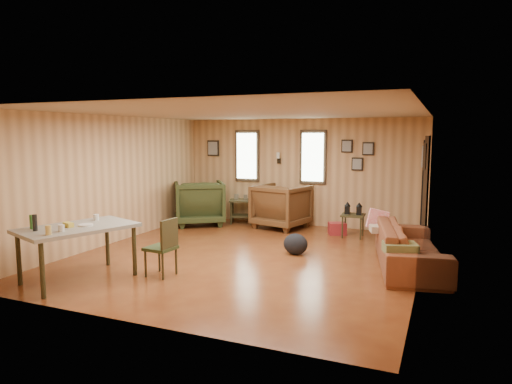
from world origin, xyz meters
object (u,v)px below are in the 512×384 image
recliner_brown (282,204)px  end_table (241,207)px  recliner_green (199,201)px  dining_table (76,231)px  side_table (353,213)px  sofa (410,239)px

recliner_brown → end_table: bearing=5.3°
recliner_green → dining_table: (0.44, -4.20, 0.15)m
recliner_brown → dining_table: recliner_brown is taller
recliner_brown → side_table: size_ratio=1.50×
side_table → dining_table: bearing=-125.7°
end_table → dining_table: size_ratio=0.39×
side_table → end_table: bearing=169.9°
recliner_brown → side_table: bearing=-177.2°
sofa → end_table: (-3.89, 2.28, -0.07)m
recliner_brown → dining_table: size_ratio=0.62×
sofa → recliner_green: recliner_green is taller
recliner_green → sofa: bearing=125.2°
recliner_brown → sofa: bearing=157.1°
sofa → end_table: sofa is taller
sofa → end_table: size_ratio=3.37×
sofa → side_table: size_ratio=3.20×
recliner_green → end_table: 0.99m
sofa → recliner_brown: 3.56m
end_table → sofa: bearing=-30.4°
end_table → side_table: 2.71m
side_table → dining_table: 5.23m
end_table → side_table: bearing=-10.1°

